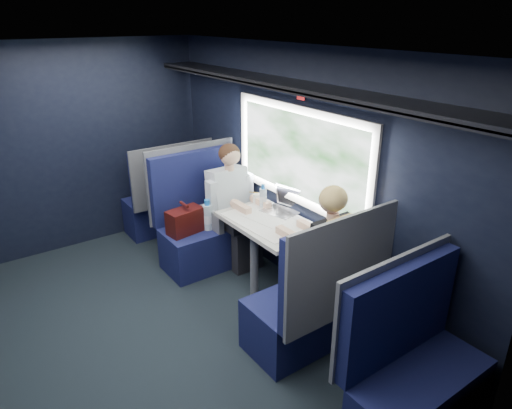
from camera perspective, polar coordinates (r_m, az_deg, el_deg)
ground at (r=4.18m, az=-10.47°, el=-15.00°), size 2.80×4.20×0.01m
room_shell at (r=3.50m, az=-11.83°, el=4.76°), size 3.00×4.40×2.40m
table at (r=4.27m, az=1.45°, el=-3.15°), size 0.62×1.00×0.74m
seat_bay_near at (r=4.94m, az=-6.47°, el=-2.62°), size 1.04×0.62×1.26m
seat_bay_far at (r=3.72m, az=7.36°, el=-12.12°), size 1.04×0.62×1.26m
seat_row_front at (r=5.72m, az=-10.89°, el=0.56°), size 1.04×0.51×1.16m
seat_row_back at (r=3.26m, az=18.92°, el=-19.23°), size 1.04×0.51×1.16m
man at (r=4.81m, az=-2.88°, el=0.61°), size 0.53×0.56×1.32m
woman at (r=3.81m, az=8.69°, el=-5.77°), size 0.53×0.56×1.32m
papers at (r=4.28m, az=1.64°, el=-1.92°), size 0.60×0.84×0.01m
laptop at (r=4.45m, az=3.61°, el=-0.03°), size 0.33×0.38×0.25m
bottle_small at (r=4.52m, az=0.89°, el=0.90°), size 0.07×0.07×0.24m
cup at (r=4.64m, az=0.10°, el=0.74°), size 0.08×0.08×0.10m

